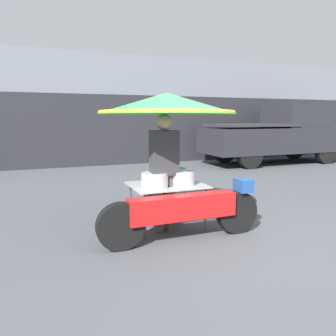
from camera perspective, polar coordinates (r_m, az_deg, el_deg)
name	(u,v)px	position (r m, az deg, el deg)	size (l,w,h in m)	color
ground_plane	(223,243)	(4.46, 9.59, -12.78)	(36.00, 36.00, 0.00)	#4C4F54
shopfront_building	(101,111)	(12.38, -11.63, 9.71)	(28.00, 2.06, 3.76)	gray
vendor_motorcycle_cart	(169,125)	(4.65, 0.17, 7.56)	(2.28, 1.97, 1.98)	black
vendor_person	(164,167)	(4.61, -0.68, 0.24)	(0.38, 0.22, 1.68)	#4C473D
pickup_truck	(279,135)	(12.46, 18.72, 5.48)	(5.38, 1.84, 2.09)	black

